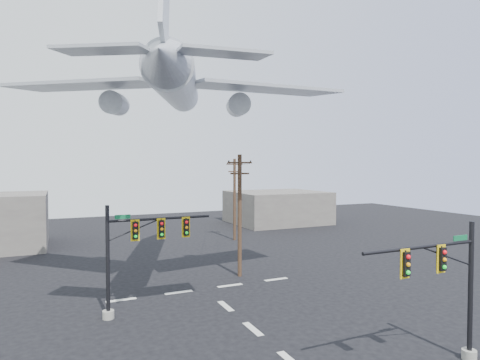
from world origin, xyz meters
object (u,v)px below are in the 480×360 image
utility_pole_b (235,198)px  airliner (177,86)px  signal_mast_near (450,289)px  utility_pole_a (240,213)px  signal_mast_far (135,252)px

utility_pole_b → airliner: airliner is taller
signal_mast_near → utility_pole_a: 17.74m
signal_mast_far → signal_mast_near: bearing=-46.0°
signal_mast_near → signal_mast_far: (-11.83, 12.23, 0.31)m
utility_pole_b → airliner: 21.96m
signal_mast_far → utility_pole_a: (9.31, 5.24, 1.41)m
signal_mast_far → utility_pole_b: 25.44m
utility_pole_b → airliner: bearing=-113.6°
signal_mast_near → utility_pole_a: size_ratio=0.67×
signal_mast_near → utility_pole_b: bearing=83.7°
signal_mast_near → airliner: 21.57m
signal_mast_near → airliner: airliner is taller
signal_mast_far → utility_pole_a: 10.78m
utility_pole_a → utility_pole_b: bearing=88.2°
signal_mast_near → signal_mast_far: 17.02m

